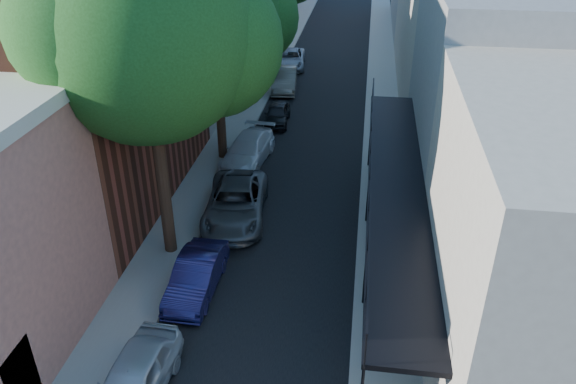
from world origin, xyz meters
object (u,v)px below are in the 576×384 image
(parked_car_d, at_px, (248,150))
(parked_car_e, at_px, (277,114))
(parked_car_c, at_px, (236,203))
(oak_near, at_px, (162,37))
(oak_mid, at_px, (224,10))
(parked_car_a, at_px, (134,380))
(parked_car_b, at_px, (196,276))
(parked_car_g, at_px, (290,59))
(parked_car_f, at_px, (285,79))

(parked_car_d, relative_size, parked_car_e, 1.37)
(parked_car_c, bearing_deg, parked_car_d, 90.10)
(oak_near, distance_m, parked_car_e, 14.62)
(oak_mid, relative_size, parked_car_a, 2.65)
(oak_near, bearing_deg, parked_car_e, 83.19)
(parked_car_b, relative_size, parked_car_g, 0.83)
(oak_near, bearing_deg, parked_car_b, -63.15)
(oak_mid, distance_m, parked_car_b, 12.17)
(parked_car_e, relative_size, parked_car_g, 0.72)
(oak_near, xyz_separation_m, parked_car_a, (0.80, -6.83, -7.22))
(oak_near, xyz_separation_m, parked_car_g, (0.77, 23.15, -7.25))
(oak_near, relative_size, parked_car_d, 2.54)
(oak_mid, height_order, parked_car_e, oak_mid)
(parked_car_g, bearing_deg, parked_car_b, -94.00)
(oak_near, height_order, oak_mid, oak_near)
(oak_near, distance_m, parked_car_d, 10.44)
(oak_mid, xyz_separation_m, parked_car_e, (1.55, 4.59, -6.50))
(parked_car_a, distance_m, parked_car_c, 9.25)
(oak_mid, distance_m, parked_car_c, 8.57)
(parked_car_f, relative_size, parked_car_g, 0.95)
(parked_car_a, bearing_deg, parked_car_c, 89.14)
(parked_car_a, height_order, parked_car_d, parked_car_a)
(oak_mid, xyz_separation_m, parked_car_f, (1.14, 10.26, -6.35))
(oak_near, height_order, parked_car_d, oak_near)
(parked_car_c, bearing_deg, parked_car_b, -99.45)
(parked_car_e, bearing_deg, parked_car_d, -99.19)
(parked_car_a, xyz_separation_m, parked_car_f, (0.29, 25.06, 0.05))
(oak_mid, distance_m, parked_car_a, 16.14)
(parked_car_a, relative_size, parked_car_c, 0.76)
(oak_mid, relative_size, parked_car_f, 2.39)
(parked_car_d, bearing_deg, parked_car_g, 96.51)
(parked_car_g, bearing_deg, parked_car_d, -94.45)
(parked_car_b, height_order, parked_car_f, parked_car_f)
(parked_car_c, bearing_deg, oak_near, -126.90)
(parked_car_c, distance_m, parked_car_g, 20.76)
(oak_mid, bearing_deg, parked_car_e, 71.35)
(parked_car_f, bearing_deg, oak_near, -98.53)
(parked_car_a, height_order, parked_car_c, parked_car_c)
(parked_car_a, relative_size, parked_car_g, 0.85)
(oak_near, relative_size, parked_car_a, 2.96)
(parked_car_a, distance_m, parked_car_d, 14.31)
(oak_mid, height_order, parked_car_c, oak_mid)
(oak_mid, bearing_deg, parked_car_d, -27.67)
(parked_car_d, relative_size, parked_car_g, 0.99)
(parked_car_b, xyz_separation_m, parked_car_g, (-0.39, 25.44, 0.01))
(parked_car_e, height_order, parked_car_g, parked_car_g)
(parked_car_c, xyz_separation_m, parked_car_f, (-0.34, 15.83, 0.00))
(parked_car_b, bearing_deg, parked_car_g, 91.67)
(parked_car_b, bearing_deg, parked_car_d, 92.39)
(oak_mid, relative_size, parked_car_c, 2.02)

